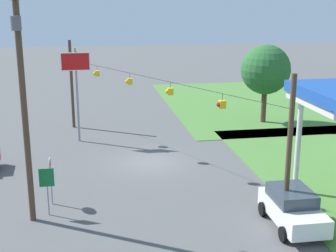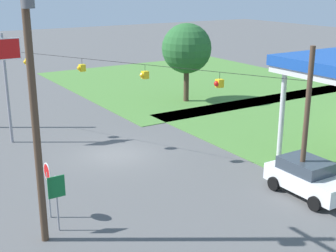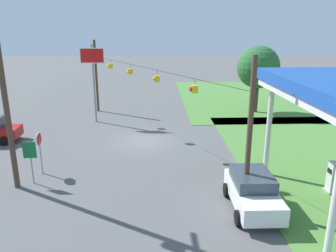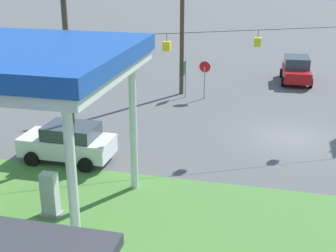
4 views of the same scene
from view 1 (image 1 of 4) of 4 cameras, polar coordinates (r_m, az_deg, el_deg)
ground_plane at (r=30.10m, az=-2.23°, el=-4.46°), size 160.00×160.00×0.00m
grass_verge_opposite_corner at (r=49.33m, az=13.99°, el=2.89°), size 24.00×24.00×0.04m
car_at_pumps_front at (r=22.41m, az=14.93°, el=-9.59°), size 4.12×2.14×1.73m
stop_sign_roadside at (r=24.24m, az=-14.17°, el=-5.29°), size 0.80×0.08×2.50m
stop_sign_overhead at (r=34.05m, az=-11.14°, el=6.03°), size 0.22×2.05×6.83m
route_sign at (r=23.08m, az=-14.55°, el=-6.64°), size 0.10×0.70×2.40m
utility_pole_main at (r=21.55m, az=-17.28°, el=3.77°), size 2.20×0.44×10.94m
signal_span_gantry at (r=29.03m, az=-2.34°, el=2.79°), size 19.45×10.24×7.06m
tree_west_verge at (r=39.84m, az=11.82°, el=6.72°), size 4.12×4.12×6.57m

